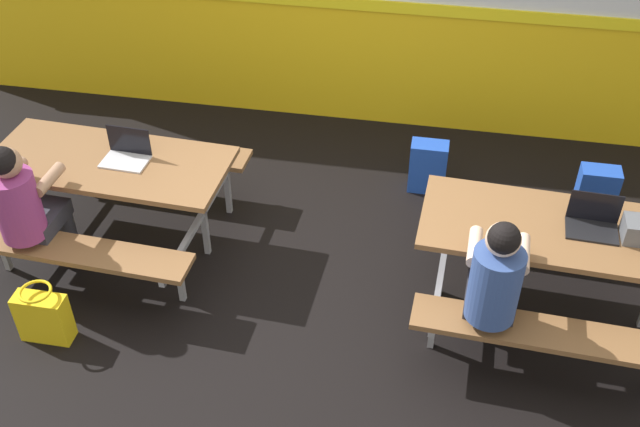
% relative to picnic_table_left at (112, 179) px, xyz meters
% --- Properties ---
extents(ground_plane, '(10.00, 10.00, 0.02)m').
position_rel_picnic_table_left_xyz_m(ground_plane, '(1.55, -0.26, -0.58)').
color(ground_plane, black).
extents(picnic_table_left, '(1.76, 1.63, 0.74)m').
position_rel_picnic_table_left_xyz_m(picnic_table_left, '(0.00, 0.00, 0.00)').
color(picnic_table_left, brown).
rests_on(picnic_table_left, ground).
extents(picnic_table_right, '(1.76, 1.63, 0.74)m').
position_rel_picnic_table_left_xyz_m(picnic_table_right, '(3.10, -0.19, 0.00)').
color(picnic_table_right, brown).
rests_on(picnic_table_right, ground).
extents(student_nearer, '(0.37, 0.53, 1.21)m').
position_rel_picnic_table_left_xyz_m(student_nearer, '(-0.36, -0.54, 0.13)').
color(student_nearer, '#2D2D38').
rests_on(student_nearer, ground).
extents(student_further, '(0.37, 0.53, 1.21)m').
position_rel_picnic_table_left_xyz_m(student_further, '(2.71, -0.72, 0.13)').
color(student_further, '#2D2D38').
rests_on(student_further, ground).
extents(laptop_silver, '(0.33, 0.24, 0.22)m').
position_rel_picnic_table_left_xyz_m(laptop_silver, '(0.14, 0.03, 0.21)').
color(laptop_silver, silver).
rests_on(laptop_silver, picnic_table_left).
extents(laptop_dark, '(0.33, 0.24, 0.22)m').
position_rel_picnic_table_left_xyz_m(laptop_dark, '(3.30, -0.16, 0.21)').
color(laptop_dark, black).
rests_on(laptop_dark, picnic_table_right).
extents(backpack_dark, '(0.30, 0.22, 0.44)m').
position_rel_picnic_table_left_xyz_m(backpack_dark, '(2.24, 1.08, -0.36)').
color(backpack_dark, '#1E47B2').
rests_on(backpack_dark, ground).
extents(tote_bag_bright, '(0.34, 0.21, 0.43)m').
position_rel_picnic_table_left_xyz_m(tote_bag_bright, '(-0.11, -1.04, -0.38)').
color(tote_bag_bright, yellow).
rests_on(tote_bag_bright, ground).
extents(satchel_spare, '(0.30, 0.22, 0.44)m').
position_rel_picnic_table_left_xyz_m(satchel_spare, '(3.56, 0.97, -0.36)').
color(satchel_spare, '#1E47B2').
rests_on(satchel_spare, ground).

